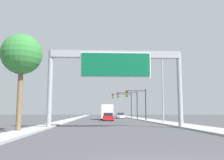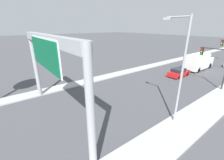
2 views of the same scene
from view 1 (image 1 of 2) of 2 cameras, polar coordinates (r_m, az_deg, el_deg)
The scene contains 11 objects.
sidewalk_right at distance 67.21m, azimuth 5.10°, elevation -8.59°, with size 3.00×120.00×0.15m.
median_strip_left at distance 66.78m, azimuth -7.90°, elevation -8.56°, with size 2.00×120.00×0.15m.
sign_gantry at distance 24.90m, azimuth 0.85°, elevation 3.07°, with size 13.37×0.73×7.66m.
car_far_left at distance 45.42m, azimuth -0.93°, elevation -8.46°, with size 1.84×4.29×1.43m.
car_near_center at distance 60.53m, azimuth 1.90°, elevation -8.19°, with size 1.71×4.37×1.40m.
truck_box_primary at distance 52.59m, azimuth -1.21°, elevation -7.33°, with size 2.41×7.65×3.09m.
traffic_light_near_intersection at distance 45.16m, azimuth 6.16°, elevation -4.44°, with size 3.78×0.32×5.68m.
traffic_light_mid_block at distance 55.03m, azimuth 4.22°, elevation -4.63°, with size 4.68×0.32×6.11m.
traffic_light_far_intersection at distance 64.94m, azimuth 2.95°, elevation -4.78°, with size 5.37×0.32×6.53m.
palm_tree_foreground at distance 21.25m, azimuth -19.96°, elevation 5.38°, with size 3.23×3.23×7.76m.
street_lamp_right at distance 34.00m, azimuth 11.06°, elevation -0.91°, with size 2.30×0.28×9.07m.
Camera 1 is at (-1.65, -6.53, 1.54)m, focal length 40.00 mm.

